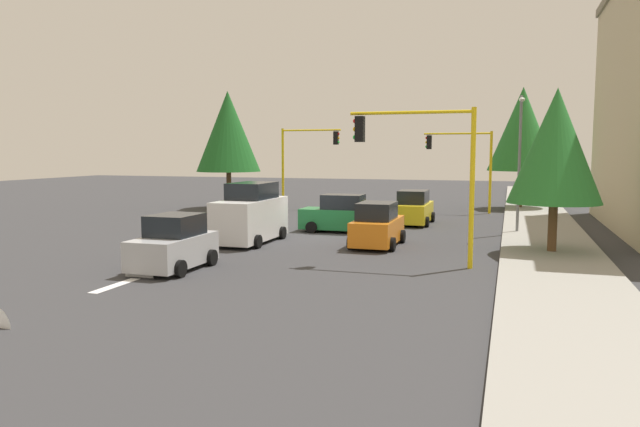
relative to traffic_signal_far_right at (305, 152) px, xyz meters
name	(u,v)px	position (x,y,z in m)	size (l,w,h in m)	color
ground_plane	(322,237)	(14.00, 5.73, -4.16)	(120.00, 120.00, 0.00)	#353538
sidewalk_kerb	(543,231)	(9.00, 16.23, -4.09)	(80.00, 4.00, 0.15)	gray
lane_arrow_near	(130,280)	(25.51, 2.73, -4.16)	(2.40, 1.10, 1.10)	silver
traffic_signal_far_right	(305,152)	(0.00, 0.00, 0.00)	(0.36, 4.59, 5.90)	yellow
traffic_signal_far_left	(463,155)	(0.00, 11.41, -0.22)	(0.36, 4.59, 5.56)	yellow
traffic_signal_near_left	(422,155)	(20.00, 11.44, -0.08)	(0.36, 4.59, 5.78)	yellow
street_lamp_curbside	(520,149)	(10.39, 14.93, 0.19)	(2.15, 0.28, 7.00)	slate
tree_roadside_near	(556,146)	(16.00, 16.23, 0.26)	(3.71, 3.71, 6.76)	brown
tree_roadside_far	(522,129)	(-4.00, 15.23, 1.64)	(4.81, 4.81, 8.82)	brown
tree_opposite_side	(228,132)	(2.00, -5.27, 1.48)	(4.69, 4.69, 8.58)	brown
delivery_van_white	(251,215)	(16.71, 3.10, -2.88)	(4.80, 2.22, 2.77)	white
car_green	(340,215)	(12.00, 6.09, -3.26)	(1.99, 4.03, 1.98)	#1E7238
car_silver	(174,245)	(23.43, 3.12, -3.27)	(3.60, 2.09, 1.98)	#B2B5BA
car_orange	(377,226)	(16.03, 8.94, -3.26)	(3.98, 2.04, 1.98)	orange
car_yellow	(414,209)	(7.42, 9.22, -3.26)	(4.14, 2.10, 1.98)	yellow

